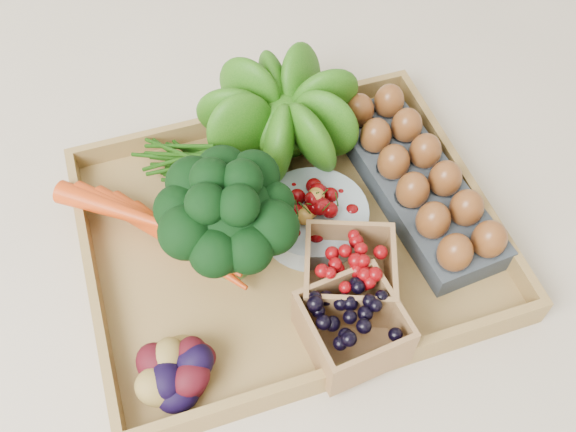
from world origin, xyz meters
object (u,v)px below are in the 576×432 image
object	(u,v)px
broccoli	(230,237)
egg_carton	(415,185)
tray	(288,237)
cherry_bowl	(313,218)

from	to	relation	value
broccoli	egg_carton	size ratio (longest dim) A/B	0.53
tray	broccoli	distance (m)	0.12
tray	cherry_bowl	size ratio (longest dim) A/B	3.62
tray	egg_carton	xyz separation A→B (m)	(0.20, 0.01, 0.03)
tray	egg_carton	distance (m)	0.20
egg_carton	broccoli	bearing A→B (deg)	-177.86
broccoli	cherry_bowl	size ratio (longest dim) A/B	1.15
broccoli	cherry_bowl	xyz separation A→B (m)	(0.12, 0.03, -0.05)
tray	egg_carton	world-z (taller)	egg_carton
tray	cherry_bowl	bearing A→B (deg)	2.80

